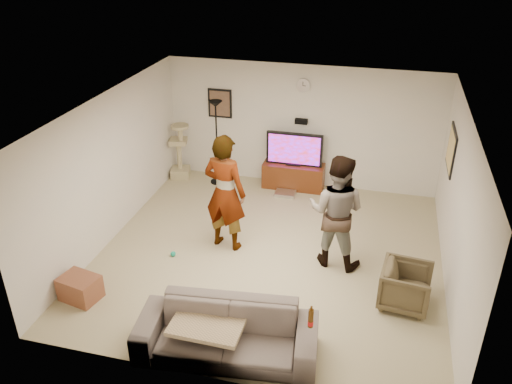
% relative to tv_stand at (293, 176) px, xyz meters
% --- Properties ---
extents(floor, '(5.50, 5.50, 0.02)m').
position_rel_tv_stand_xyz_m(floor, '(0.09, -2.50, -0.27)').
color(floor, tan).
rests_on(floor, ground).
extents(ceiling, '(5.50, 5.50, 0.02)m').
position_rel_tv_stand_xyz_m(ceiling, '(0.09, -2.50, 2.25)').
color(ceiling, silver).
rests_on(ceiling, wall_back).
extents(wall_back, '(5.50, 0.04, 2.50)m').
position_rel_tv_stand_xyz_m(wall_back, '(0.09, 0.25, 0.99)').
color(wall_back, '#EEE5CF').
rests_on(wall_back, floor).
extents(wall_front, '(5.50, 0.04, 2.50)m').
position_rel_tv_stand_xyz_m(wall_front, '(0.09, -5.25, 0.99)').
color(wall_front, '#EEE5CF').
rests_on(wall_front, floor).
extents(wall_left, '(0.04, 5.50, 2.50)m').
position_rel_tv_stand_xyz_m(wall_left, '(-2.66, -2.50, 0.99)').
color(wall_left, '#EEE5CF').
rests_on(wall_left, floor).
extents(wall_right, '(0.04, 5.50, 2.50)m').
position_rel_tv_stand_xyz_m(wall_right, '(2.84, -2.50, 0.99)').
color(wall_right, '#EEE5CF').
rests_on(wall_right, floor).
extents(wall_clock, '(0.26, 0.04, 0.26)m').
position_rel_tv_stand_xyz_m(wall_clock, '(0.09, 0.22, 1.84)').
color(wall_clock, silver).
rests_on(wall_clock, wall_back).
extents(wall_speaker, '(0.25, 0.10, 0.10)m').
position_rel_tv_stand_xyz_m(wall_speaker, '(0.09, 0.19, 1.12)').
color(wall_speaker, black).
rests_on(wall_speaker, wall_back).
extents(picture_back, '(0.42, 0.03, 0.52)m').
position_rel_tv_stand_xyz_m(picture_back, '(-1.61, 0.23, 1.34)').
color(picture_back, brown).
rests_on(picture_back, wall_back).
extents(picture_right, '(0.03, 0.78, 0.62)m').
position_rel_tv_stand_xyz_m(picture_right, '(2.82, -0.90, 1.24)').
color(picture_right, '#D7B96B').
rests_on(picture_right, wall_right).
extents(tv_stand, '(1.24, 0.45, 0.52)m').
position_rel_tv_stand_xyz_m(tv_stand, '(0.00, 0.00, 0.00)').
color(tv_stand, '#49210D').
rests_on(tv_stand, floor).
extents(console_box, '(0.40, 0.30, 0.07)m').
position_rel_tv_stand_xyz_m(console_box, '(-0.08, -0.40, -0.22)').
color(console_box, silver).
rests_on(console_box, floor).
extents(tv, '(1.13, 0.08, 0.67)m').
position_rel_tv_stand_xyz_m(tv, '(0.00, 0.00, 0.59)').
color(tv, black).
rests_on(tv, tv_stand).
extents(tv_screen, '(1.04, 0.01, 0.59)m').
position_rel_tv_stand_xyz_m(tv_screen, '(0.00, -0.04, 0.59)').
color(tv_screen, '#731AF9').
rests_on(tv_screen, tv).
extents(floor_lamp, '(0.32, 0.32, 1.76)m').
position_rel_tv_stand_xyz_m(floor_lamp, '(-1.58, -0.16, 0.62)').
color(floor_lamp, black).
rests_on(floor_lamp, floor).
extents(cat_tree, '(0.47, 0.47, 1.21)m').
position_rel_tv_stand_xyz_m(cat_tree, '(-2.44, -0.12, 0.35)').
color(cat_tree, tan).
rests_on(cat_tree, floor).
extents(person_left, '(0.81, 0.62, 2.00)m').
position_rel_tv_stand_xyz_m(person_left, '(-0.69, -2.43, 0.74)').
color(person_left, gray).
rests_on(person_left, floor).
extents(person_right, '(1.00, 0.84, 1.86)m').
position_rel_tv_stand_xyz_m(person_right, '(1.12, -2.46, 0.67)').
color(person_right, '#376085').
rests_on(person_right, floor).
extents(sofa, '(2.34, 1.13, 0.66)m').
position_rel_tv_stand_xyz_m(sofa, '(0.07, -4.80, 0.07)').
color(sofa, '#5F534E').
rests_on(sofa, floor).
extents(throw_blanket, '(0.91, 0.71, 0.06)m').
position_rel_tv_stand_xyz_m(throw_blanket, '(-0.17, -4.80, 0.19)').
color(throw_blanket, tan).
rests_on(throw_blanket, sofa).
extents(beer_bottle, '(0.06, 0.06, 0.25)m').
position_rel_tv_stand_xyz_m(beer_bottle, '(1.10, -4.80, 0.52)').
color(beer_bottle, '#452708').
rests_on(beer_bottle, sofa).
extents(armchair, '(0.76, 0.75, 0.63)m').
position_rel_tv_stand_xyz_m(armchair, '(2.23, -3.28, 0.06)').
color(armchair, '#4C412C').
rests_on(armchair, floor).
extents(side_table, '(0.61, 0.51, 0.36)m').
position_rel_tv_stand_xyz_m(side_table, '(-2.31, -4.30, -0.08)').
color(side_table, brown).
rests_on(side_table, floor).
extents(toy_ball, '(0.09, 0.09, 0.09)m').
position_rel_tv_stand_xyz_m(toy_ball, '(-1.44, -2.97, -0.22)').
color(toy_ball, '#139677').
rests_on(toy_ball, floor).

